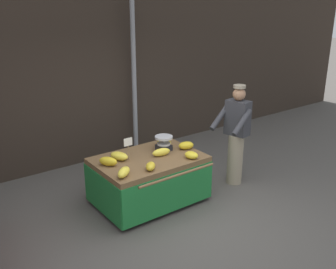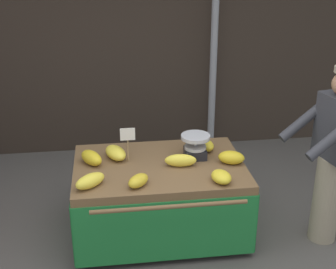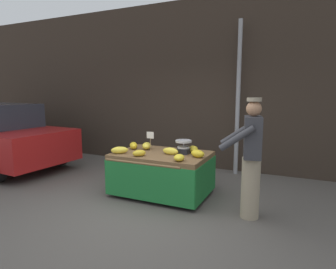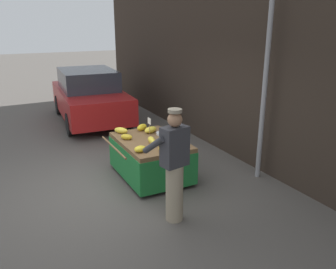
{
  "view_description": "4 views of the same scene",
  "coord_description": "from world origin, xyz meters",
  "px_view_note": "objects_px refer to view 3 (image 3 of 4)",
  "views": [
    {
      "loc": [
        -3.03,
        -3.53,
        2.95
      ],
      "look_at": [
        0.27,
        0.89,
        1.04
      ],
      "focal_mm": 40.73,
      "sensor_mm": 36.0,
      "label": 1
    },
    {
      "loc": [
        -0.54,
        -3.04,
        2.74
      ],
      "look_at": [
        0.01,
        1.05,
        0.99
      ],
      "focal_mm": 50.35,
      "sensor_mm": 36.0,
      "label": 2
    },
    {
      "loc": [
        2.03,
        -3.46,
        1.79
      ],
      "look_at": [
        0.04,
        0.89,
        1.08
      ],
      "focal_mm": 30.55,
      "sensor_mm": 36.0,
      "label": 3
    },
    {
      "loc": [
        5.57,
        -1.61,
        2.86
      ],
      "look_at": [
        0.43,
        1.01,
        0.99
      ],
      "focal_mm": 37.46,
      "sensor_mm": 36.0,
      "label": 4
    }
  ],
  "objects_px": {
    "street_pole": "(238,99)",
    "banana_cart": "(162,164)",
    "banana_bunch_3": "(139,153)",
    "banana_bunch_7": "(170,151)",
    "weighing_scale": "(184,147)",
    "banana_bunch_5": "(179,158)",
    "banana_bunch_1": "(147,146)",
    "banana_bunch_6": "(133,146)",
    "banana_bunch_4": "(193,149)",
    "banana_bunch_0": "(198,154)",
    "banana_bunch_2": "(120,150)",
    "price_sign": "(150,137)",
    "vendor_person": "(251,158)"
  },
  "relations": [
    {
      "from": "banana_bunch_3",
      "to": "weighing_scale",
      "type": "bearing_deg",
      "value": 40.02
    },
    {
      "from": "banana_cart",
      "to": "price_sign",
      "type": "bearing_deg",
      "value": 159.16
    },
    {
      "from": "street_pole",
      "to": "banana_cart",
      "type": "xyz_separation_m",
      "value": [
        -0.92,
        -1.84,
        -1.1
      ]
    },
    {
      "from": "price_sign",
      "to": "banana_bunch_4",
      "type": "xyz_separation_m",
      "value": [
        0.77,
        0.15,
        -0.19
      ]
    },
    {
      "from": "banana_bunch_0",
      "to": "banana_bunch_7",
      "type": "bearing_deg",
      "value": 179.08
    },
    {
      "from": "banana_bunch_1",
      "to": "banana_bunch_2",
      "type": "height_order",
      "value": "banana_bunch_1"
    },
    {
      "from": "banana_bunch_7",
      "to": "vendor_person",
      "type": "relative_size",
      "value": 0.17
    },
    {
      "from": "price_sign",
      "to": "banana_bunch_7",
      "type": "xyz_separation_m",
      "value": [
        0.48,
        -0.17,
        -0.19
      ]
    },
    {
      "from": "banana_bunch_0",
      "to": "banana_bunch_5",
      "type": "relative_size",
      "value": 1.14
    },
    {
      "from": "street_pole",
      "to": "banana_bunch_6",
      "type": "relative_size",
      "value": 11.87
    },
    {
      "from": "street_pole",
      "to": "banana_bunch_0",
      "type": "height_order",
      "value": "street_pole"
    },
    {
      "from": "banana_cart",
      "to": "banana_bunch_2",
      "type": "height_order",
      "value": "banana_bunch_2"
    },
    {
      "from": "banana_bunch_3",
      "to": "banana_bunch_7",
      "type": "height_order",
      "value": "banana_bunch_7"
    },
    {
      "from": "weighing_scale",
      "to": "banana_bunch_5",
      "type": "xyz_separation_m",
      "value": [
        0.13,
        -0.52,
        -0.07
      ]
    },
    {
      "from": "banana_bunch_6",
      "to": "vendor_person",
      "type": "bearing_deg",
      "value": -10.81
    },
    {
      "from": "weighing_scale",
      "to": "banana_bunch_5",
      "type": "relative_size",
      "value": 1.3
    },
    {
      "from": "street_pole",
      "to": "vendor_person",
      "type": "xyz_separation_m",
      "value": [
        0.63,
        -2.16,
        -0.77
      ]
    },
    {
      "from": "banana_bunch_0",
      "to": "banana_bunch_3",
      "type": "height_order",
      "value": "banana_bunch_0"
    },
    {
      "from": "street_pole",
      "to": "price_sign",
      "type": "bearing_deg",
      "value": -124.71
    },
    {
      "from": "banana_bunch_3",
      "to": "vendor_person",
      "type": "height_order",
      "value": "vendor_person"
    },
    {
      "from": "weighing_scale",
      "to": "banana_bunch_2",
      "type": "xyz_separation_m",
      "value": [
        -1.0,
        -0.46,
        -0.06
      ]
    },
    {
      "from": "weighing_scale",
      "to": "banana_bunch_7",
      "type": "bearing_deg",
      "value": -135.42
    },
    {
      "from": "street_pole",
      "to": "banana_bunch_6",
      "type": "xyz_separation_m",
      "value": [
        -1.55,
        -1.75,
        -0.83
      ]
    },
    {
      "from": "banana_bunch_1",
      "to": "banana_bunch_0",
      "type": "bearing_deg",
      "value": -13.17
    },
    {
      "from": "banana_bunch_5",
      "to": "banana_bunch_7",
      "type": "distance_m",
      "value": 0.47
    },
    {
      "from": "banana_bunch_3",
      "to": "banana_bunch_4",
      "type": "relative_size",
      "value": 0.92
    },
    {
      "from": "price_sign",
      "to": "banana_bunch_4",
      "type": "bearing_deg",
      "value": 11.19
    },
    {
      "from": "banana_bunch_0",
      "to": "banana_bunch_1",
      "type": "bearing_deg",
      "value": 166.83
    },
    {
      "from": "banana_cart",
      "to": "banana_bunch_5",
      "type": "distance_m",
      "value": 0.7
    },
    {
      "from": "banana_bunch_0",
      "to": "banana_bunch_5",
      "type": "bearing_deg",
      "value": -117.54
    },
    {
      "from": "banana_cart",
      "to": "banana_bunch_1",
      "type": "xyz_separation_m",
      "value": [
        -0.4,
        0.18,
        0.27
      ]
    },
    {
      "from": "banana_bunch_4",
      "to": "banana_bunch_2",
      "type": "bearing_deg",
      "value": -151.39
    },
    {
      "from": "banana_cart",
      "to": "weighing_scale",
      "type": "bearing_deg",
      "value": 16.14
    },
    {
      "from": "banana_bunch_2",
      "to": "banana_bunch_3",
      "type": "bearing_deg",
      "value": -5.39
    },
    {
      "from": "banana_bunch_1",
      "to": "banana_bunch_6",
      "type": "bearing_deg",
      "value": -159.0
    },
    {
      "from": "banana_bunch_3",
      "to": "banana_bunch_7",
      "type": "bearing_deg",
      "value": 37.97
    },
    {
      "from": "banana_bunch_0",
      "to": "banana_bunch_2",
      "type": "distance_m",
      "value": 1.34
    },
    {
      "from": "banana_bunch_5",
      "to": "vendor_person",
      "type": "height_order",
      "value": "vendor_person"
    },
    {
      "from": "banana_bunch_2",
      "to": "banana_bunch_3",
      "type": "relative_size",
      "value": 1.3
    },
    {
      "from": "weighing_scale",
      "to": "banana_bunch_4",
      "type": "height_order",
      "value": "weighing_scale"
    },
    {
      "from": "banana_bunch_4",
      "to": "banana_bunch_7",
      "type": "relative_size",
      "value": 0.82
    },
    {
      "from": "banana_cart",
      "to": "banana_bunch_0",
      "type": "relative_size",
      "value": 6.57
    },
    {
      "from": "street_pole",
      "to": "banana_bunch_7",
      "type": "bearing_deg",
      "value": -110.85
    },
    {
      "from": "banana_cart",
      "to": "banana_bunch_7",
      "type": "xyz_separation_m",
      "value": [
        0.19,
        -0.06,
        0.26
      ]
    },
    {
      "from": "banana_bunch_2",
      "to": "banana_bunch_7",
      "type": "distance_m",
      "value": 0.88
    },
    {
      "from": "banana_cart",
      "to": "weighing_scale",
      "type": "height_order",
      "value": "weighing_scale"
    },
    {
      "from": "banana_bunch_0",
      "to": "banana_bunch_1",
      "type": "distance_m",
      "value": 1.11
    },
    {
      "from": "weighing_scale",
      "to": "banana_bunch_1",
      "type": "xyz_separation_m",
      "value": [
        -0.76,
        0.08,
        -0.06
      ]
    },
    {
      "from": "street_pole",
      "to": "banana_bunch_3",
      "type": "bearing_deg",
      "value": -117.15
    },
    {
      "from": "banana_bunch_0",
      "to": "banana_bunch_7",
      "type": "height_order",
      "value": "banana_bunch_0"
    }
  ]
}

